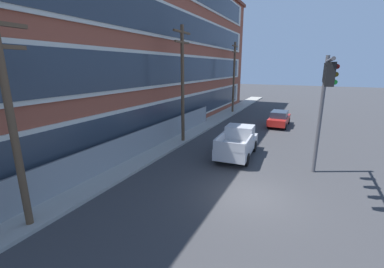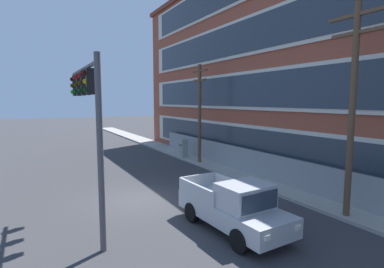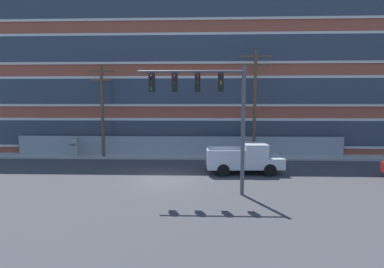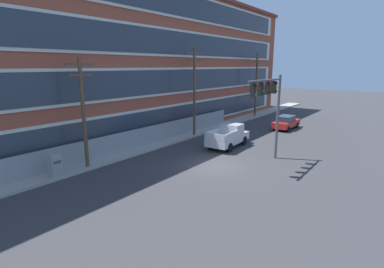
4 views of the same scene
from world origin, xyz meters
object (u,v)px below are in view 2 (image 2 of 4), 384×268
(pickup_truck_silver, at_px, (234,207))
(traffic_signal_mast, at_px, (89,105))
(electrical_cabinet, at_px, (183,149))
(utility_pole_near_corner, at_px, (200,110))
(utility_pole_midblock, at_px, (353,102))

(pickup_truck_silver, bearing_deg, traffic_signal_mast, -118.63)
(traffic_signal_mast, distance_m, electrical_cabinet, 15.16)
(pickup_truck_silver, xyz_separation_m, electrical_cabinet, (-13.66, 4.81, -0.09))
(traffic_signal_mast, xyz_separation_m, electrical_cabinet, (-11.06, 9.57, -3.98))
(pickup_truck_silver, height_order, electrical_cabinet, pickup_truck_silver)
(traffic_signal_mast, height_order, electrical_cabinet, traffic_signal_mast)
(traffic_signal_mast, relative_size, electrical_cabinet, 3.80)
(pickup_truck_silver, bearing_deg, utility_pole_near_corner, 156.02)
(utility_pole_near_corner, height_order, electrical_cabinet, utility_pole_near_corner)
(traffic_signal_mast, xyz_separation_m, utility_pole_near_corner, (-8.63, 9.75, -0.58))
(traffic_signal_mast, bearing_deg, utility_pole_near_corner, 131.50)
(traffic_signal_mast, bearing_deg, electrical_cabinet, 139.16)
(pickup_truck_silver, height_order, utility_pole_near_corner, utility_pole_near_corner)
(traffic_signal_mast, distance_m, utility_pole_midblock, 10.38)
(utility_pole_near_corner, bearing_deg, traffic_signal_mast, -48.50)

